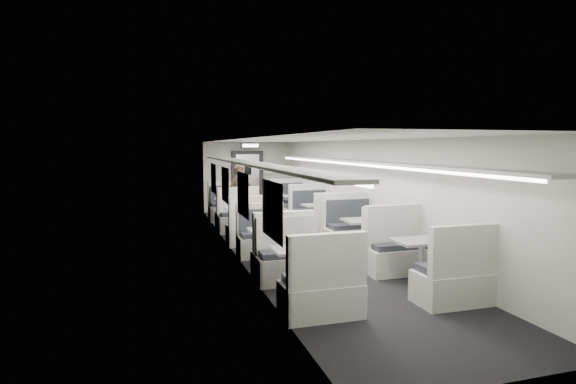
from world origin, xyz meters
TOP-DOWN VIEW (x-y plane):
  - room at (0.00, 0.00)m, footprint 3.24×12.24m
  - booth_left_a at (-1.00, 3.31)m, footprint 1.10×2.23m
  - booth_left_b at (-1.00, 1.48)m, footprint 1.06×2.16m
  - booth_left_c at (-1.00, -1.23)m, footprint 1.00×2.03m
  - booth_left_d at (-1.00, -3.10)m, footprint 1.07×2.17m
  - booth_right_a at (1.00, 3.45)m, footprint 1.12×2.28m
  - booth_right_b at (1.00, 1.41)m, footprint 1.08×2.20m
  - booth_right_c at (1.00, -1.23)m, footprint 1.13×2.28m
  - booth_right_d at (1.00, -3.17)m, footprint 1.09×2.21m
  - passenger at (-0.84, 2.91)m, footprint 0.72×0.57m
  - window_a at (-1.49, 3.40)m, footprint 0.02×1.18m
  - window_b at (-1.49, 1.20)m, footprint 0.02×1.18m
  - window_c at (-1.49, -1.00)m, footprint 0.02×1.18m
  - window_d at (-1.49, -3.20)m, footprint 0.02×1.18m
  - luggage_rack_left at (-1.24, -0.30)m, footprint 0.46×10.40m
  - luggage_rack_right at (1.24, -0.30)m, footprint 0.46×10.40m
  - vestibule_door at (0.00, 5.93)m, footprint 1.10×0.13m
  - exit_sign at (0.00, 5.44)m, footprint 0.62×0.12m
  - wall_notice at (0.75, 5.92)m, footprint 0.32×0.02m

SIDE VIEW (x-z plane):
  - booth_left_c at x=-1.00m, z-range -0.18..0.90m
  - booth_left_b at x=-1.00m, z-range -0.19..0.96m
  - booth_left_d at x=-1.00m, z-range -0.19..0.97m
  - booth_right_b at x=1.00m, z-range -0.19..0.98m
  - booth_right_d at x=1.00m, z-range -0.20..0.99m
  - booth_left_a at x=-1.00m, z-range -0.20..0.99m
  - booth_right_a at x=1.00m, z-range -0.20..1.02m
  - booth_right_c at x=1.00m, z-range -0.20..1.02m
  - passenger at x=-0.84m, z-range 0.00..1.76m
  - vestibule_door at x=0.00m, z-range -0.01..2.09m
  - room at x=0.00m, z-range -0.12..2.52m
  - window_a at x=-1.49m, z-range 0.93..1.77m
  - window_b at x=-1.49m, z-range 0.93..1.77m
  - window_c at x=-1.49m, z-range 0.93..1.77m
  - window_d at x=-1.49m, z-range 0.93..1.77m
  - wall_notice at x=0.75m, z-range 1.30..1.70m
  - luggage_rack_left at x=-1.24m, z-range 1.87..1.96m
  - luggage_rack_right at x=1.24m, z-range 1.87..1.96m
  - exit_sign at x=0.00m, z-range 2.20..2.36m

